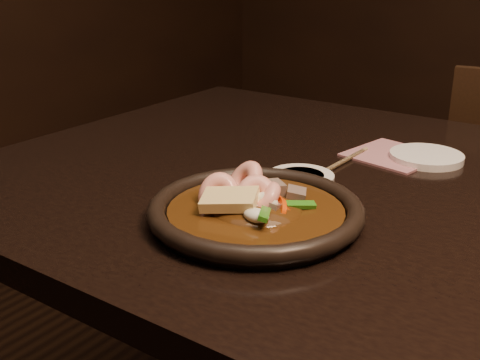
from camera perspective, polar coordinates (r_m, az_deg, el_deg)
The scene contains 6 objects.
plate at distance 0.78m, azimuth 1.50°, elevation -3.03°, with size 0.28×0.28×0.03m.
stirfry at distance 0.78m, azimuth 1.31°, elevation -2.42°, with size 0.15×0.14×0.06m.
soy_dish at distance 0.91m, azimuth 5.76°, elevation 0.12°, with size 0.10×0.10×0.01m, color white.
saucer_left at distance 1.06m, azimuth 17.26°, elevation 2.11°, with size 0.12×0.12×0.01m, color white.
chopsticks at distance 0.97m, azimuth 8.39°, elevation 1.00°, with size 0.02×0.27×0.01m.
napkin at distance 1.07m, azimuth 14.33°, elevation 2.30°, with size 0.14×0.14×0.00m, color #A2646B.
Camera 1 is at (0.14, -0.80, 1.08)m, focal length 45.00 mm.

